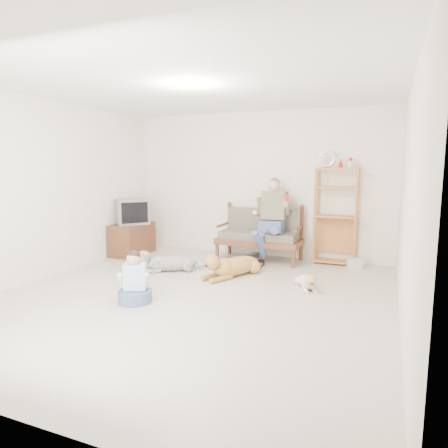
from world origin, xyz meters
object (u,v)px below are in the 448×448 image
at_px(loveseat, 260,233).
at_px(golden_retriever, 232,266).
at_px(tv_stand, 132,239).
at_px(etagere, 336,215).

xyz_separation_m(loveseat, golden_retriever, (-0.07, -1.25, -0.32)).
distance_m(loveseat, tv_stand, 2.49).
relative_size(tv_stand, golden_retriever, 0.72).
xyz_separation_m(etagere, tv_stand, (-3.71, -0.73, -0.56)).
relative_size(loveseat, etagere, 0.76).
bearing_deg(etagere, tv_stand, -168.92).
bearing_deg(golden_retriever, loveseat, 112.03).
height_order(tv_stand, golden_retriever, tv_stand).
bearing_deg(loveseat, golden_retriever, -93.18).
distance_m(tv_stand, golden_retriever, 2.45).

